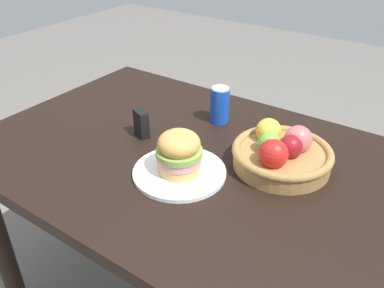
% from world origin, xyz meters
% --- Properties ---
extents(dining_table, '(1.40, 0.90, 0.75)m').
position_xyz_m(dining_table, '(0.00, 0.00, 0.65)').
color(dining_table, black).
rests_on(dining_table, ground_plane).
extents(plate, '(0.27, 0.27, 0.01)m').
position_xyz_m(plate, '(0.01, -0.10, 0.76)').
color(plate, white).
rests_on(plate, dining_table).
extents(sandwich, '(0.13, 0.13, 0.13)m').
position_xyz_m(sandwich, '(0.01, -0.10, 0.82)').
color(sandwich, '#DBAD60').
rests_on(sandwich, plate).
extents(soda_can, '(0.07, 0.07, 0.13)m').
position_xyz_m(soda_can, '(-0.06, 0.23, 0.81)').
color(soda_can, blue).
rests_on(soda_can, dining_table).
extents(fruit_basket, '(0.29, 0.29, 0.12)m').
position_xyz_m(fruit_basket, '(0.23, 0.10, 0.80)').
color(fruit_basket, '#9E7542').
rests_on(fruit_basket, dining_table).
extents(napkin_holder, '(0.07, 0.05, 0.09)m').
position_xyz_m(napkin_holder, '(-0.22, 0.00, 0.80)').
color(napkin_holder, black).
rests_on(napkin_holder, dining_table).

